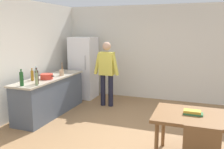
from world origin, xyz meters
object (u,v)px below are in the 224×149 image
object	(u,v)px
bottle_wine_green	(22,79)
bottle_wine_dark	(37,77)
person	(107,70)
book_stack	(193,112)
dining_table	(201,121)
refrigerator	(84,68)
utensil_jar	(62,72)
bottle_vinegar_tall	(37,79)
bottle_oil_amber	(32,76)
bottle_water_clear	(36,73)
cooking_pot	(47,76)

from	to	relation	value
bottle_wine_green	bottle_wine_dark	size ratio (longest dim) A/B	1.00
person	book_stack	xyz separation A→B (m)	(2.22, -2.14, -0.20)
dining_table	bottle_wine_green	bearing A→B (deg)	177.50
refrigerator	utensil_jar	xyz separation A→B (m)	(0.05, -1.30, 0.08)
bottle_wine_green	bottle_wine_dark	bearing A→B (deg)	56.05
bottle_wine_green	bottle_wine_dark	world-z (taller)	same
bottle_vinegar_tall	bottle_wine_green	world-z (taller)	bottle_wine_green
bottle_oil_amber	bottle_water_clear	distance (m)	0.20
book_stack	bottle_wine_dark	bearing A→B (deg)	172.68
bottle_vinegar_tall	dining_table	bearing A→B (deg)	-5.14
utensil_jar	bottle_water_clear	world-z (taller)	utensil_jar
bottle_oil_amber	bottle_vinegar_tall	size ratio (longest dim) A/B	0.88
dining_table	bottle_wine_dark	size ratio (longest dim) A/B	4.12
cooking_pot	bottle_oil_amber	distance (m)	0.33
utensil_jar	bottle_wine_dark	xyz separation A→B (m)	(0.02, -0.99, 0.07)
refrigerator	bottle_oil_amber	xyz separation A→B (m)	(-0.22, -2.07, 0.12)
bottle_oil_amber	bottle_wine_green	distance (m)	0.50
bottle_oil_amber	person	bearing A→B (deg)	52.27
bottle_oil_amber	bottle_water_clear	xyz separation A→B (m)	(-0.05, 0.19, 0.01)
cooking_pot	bottle_wine_dark	distance (m)	0.51
dining_table	bottle_wine_green	xyz separation A→B (m)	(-3.40, 0.15, 0.37)
cooking_pot	bottle_wine_green	world-z (taller)	bottle_wine_green
bottle_wine_dark	cooking_pot	bearing A→B (deg)	102.08
utensil_jar	bottle_wine_green	xyz separation A→B (m)	(-0.15, -1.25, 0.07)
cooking_pot	utensil_jar	bearing A→B (deg)	80.23
utensil_jar	bottle_wine_dark	world-z (taller)	bottle_wine_dark
bottle_wine_green	book_stack	distance (m)	3.28
dining_table	bottle_wine_dark	distance (m)	3.27
utensil_jar	book_stack	distance (m)	3.42
refrigerator	bottle_wine_green	bearing A→B (deg)	-92.19
refrigerator	person	world-z (taller)	refrigerator
person	bottle_wine_dark	size ratio (longest dim) A/B	5.00
refrigerator	utensil_jar	size ratio (longest dim) A/B	5.62
person	bottle_wine_dark	world-z (taller)	person
utensil_jar	bottle_oil_amber	size ratio (longest dim) A/B	1.14
refrigerator	bottle_water_clear	xyz separation A→B (m)	(-0.27, -1.87, 0.13)
person	bottle_vinegar_tall	distance (m)	2.03
bottle_vinegar_tall	book_stack	bearing A→B (deg)	-5.27
refrigerator	bottle_vinegar_tall	world-z (taller)	refrigerator
bottle_water_clear	book_stack	size ratio (longest dim) A/B	1.07
bottle_water_clear	book_stack	bearing A→B (deg)	-13.46
bottle_wine_green	bottle_wine_dark	distance (m)	0.31
cooking_pot	bottle_oil_amber	bearing A→B (deg)	-126.10
bottle_oil_amber	bottle_vinegar_tall	distance (m)	0.52
refrigerator	book_stack	bearing A→B (deg)	-40.37
person	bottle_oil_amber	xyz separation A→B (m)	(-1.17, -1.51, 0.04)
utensil_jar	bottle_oil_amber	world-z (taller)	utensil_jar
person	bottle_oil_amber	size ratio (longest dim) A/B	6.07
bottle_vinegar_tall	cooking_pot	bearing A→B (deg)	107.51
dining_table	book_stack	bearing A→B (deg)	177.98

